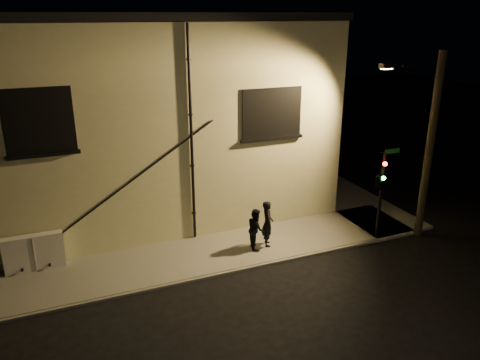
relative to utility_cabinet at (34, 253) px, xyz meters
name	(u,v)px	position (x,y,z in m)	size (l,w,h in m)	color
ground	(265,265)	(7.80, -2.70, -0.78)	(90.00, 90.00, 0.00)	black
sidewalk	(248,214)	(9.02, 1.69, -0.72)	(21.00, 16.00, 0.12)	slate
building	(131,109)	(4.80, 6.29, 3.62)	(16.20, 12.23, 8.80)	beige
utility_cabinet	(34,253)	(0.00, 0.00, 0.00)	(2.02, 0.34, 1.33)	silver
pedestrian_a	(268,223)	(8.44, -1.48, 0.26)	(0.67, 0.44, 1.85)	black
pedestrian_b	(256,229)	(7.93, -1.53, 0.15)	(0.79, 0.62, 1.62)	black
traffic_signal	(380,180)	(12.82, -2.51, 1.79)	(1.33, 2.15, 3.64)	black
streetlamp_pole	(428,143)	(14.71, -2.81, 3.18)	(2.03, 1.40, 7.51)	black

